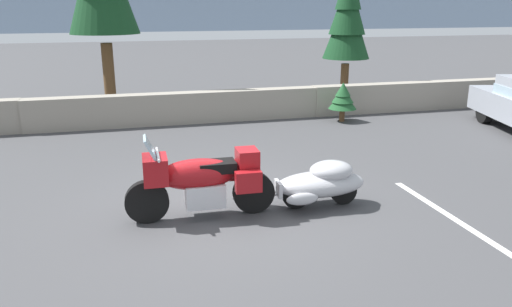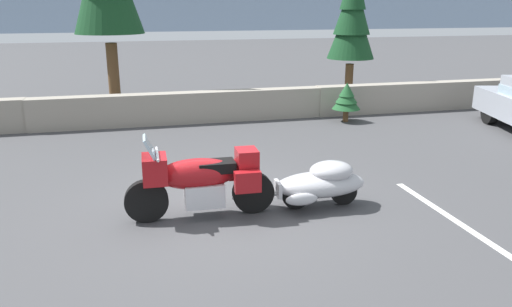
% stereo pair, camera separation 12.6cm
% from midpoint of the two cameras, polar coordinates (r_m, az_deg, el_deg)
% --- Properties ---
extents(ground_plane, '(80.00, 80.00, 0.00)m').
position_cam_midpoint_polar(ground_plane, '(8.24, -4.23, -6.15)').
color(ground_plane, '#424244').
extents(stone_guard_wall, '(24.00, 0.53, 0.87)m').
position_cam_midpoint_polar(stone_guard_wall, '(14.10, -8.78, 5.15)').
color(stone_guard_wall, gray).
rests_on(stone_guard_wall, ground).
extents(touring_motorcycle, '(2.31, 0.77, 1.33)m').
position_cam_midpoint_polar(touring_motorcycle, '(7.70, -6.79, -2.93)').
color(touring_motorcycle, black).
rests_on(touring_motorcycle, ground).
extents(car_shaped_trailer, '(2.21, 0.79, 0.76)m').
position_cam_midpoint_polar(car_shaped_trailer, '(8.21, 6.96, -3.25)').
color(car_shaped_trailer, black).
rests_on(car_shaped_trailer, ground).
extents(pine_tree_secondary, '(1.51, 1.51, 4.60)m').
position_cam_midpoint_polar(pine_tree_secondary, '(16.75, 10.16, 15.30)').
color(pine_tree_secondary, brown).
rests_on(pine_tree_secondary, ground).
extents(pine_sapling_near, '(0.79, 0.79, 1.10)m').
position_cam_midpoint_polar(pine_sapling_near, '(14.33, 9.59, 6.34)').
color(pine_sapling_near, brown).
rests_on(pine_sapling_near, ground).
extents(parking_stripe_marker, '(0.12, 3.60, 0.01)m').
position_cam_midpoint_polar(parking_stripe_marker, '(8.27, 21.73, -7.26)').
color(parking_stripe_marker, silver).
rests_on(parking_stripe_marker, ground).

